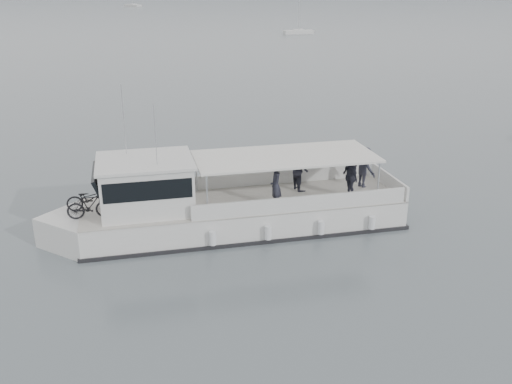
{
  "coord_description": "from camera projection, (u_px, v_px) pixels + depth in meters",
  "views": [
    {
      "loc": [
        6.24,
        -24.3,
        9.82
      ],
      "look_at": [
        5.18,
        -2.35,
        1.6
      ],
      "focal_mm": 40.0,
      "sensor_mm": 36.0,
      "label": 1
    }
  ],
  "objects": [
    {
      "name": "ground",
      "position": [
        147.0,
        205.0,
        26.46
      ],
      "size": [
        1400.0,
        1400.0,
        0.0
      ],
      "primitive_type": "plane",
      "color": "#545D63",
      "rests_on": "ground"
    },
    {
      "name": "tour_boat",
      "position": [
        213.0,
        207.0,
        23.4
      ],
      "size": [
        14.9,
        7.16,
        6.28
      ],
      "rotation": [
        0.0,
        0.0,
        0.28
      ],
      "color": "silver",
      "rests_on": "ground"
    },
    {
      "name": "moored_fleet",
      "position": [
        206.0,
        5.0,
        219.11
      ],
      "size": [
        454.2,
        319.39,
        9.77
      ],
      "color": "silver",
      "rests_on": "ground"
    }
  ]
}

